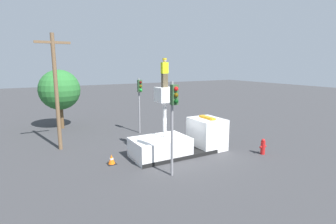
{
  "coord_description": "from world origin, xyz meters",
  "views": [
    {
      "loc": [
        -8.31,
        -14.03,
        5.84
      ],
      "look_at": [
        -1.16,
        -1.37,
        3.16
      ],
      "focal_mm": 28.0,
      "sensor_mm": 36.0,
      "label": 1
    }
  ],
  "objects_px": {
    "bucket_truck": "(182,140)",
    "fire_hydrant": "(263,147)",
    "traffic_cone_rear": "(112,160)",
    "traffic_light_pole": "(174,110)",
    "worker": "(165,73)",
    "traffic_light_across": "(140,94)",
    "tree_left_bg": "(60,90)",
    "utility_pole": "(56,88)"
  },
  "relations": [
    {
      "from": "bucket_truck",
      "to": "utility_pole",
      "type": "bearing_deg",
      "value": 144.99
    },
    {
      "from": "bucket_truck",
      "to": "traffic_cone_rear",
      "type": "xyz_separation_m",
      "value": [
        -4.65,
        0.39,
        -0.59
      ]
    },
    {
      "from": "traffic_cone_rear",
      "to": "utility_pole",
      "type": "distance_m",
      "value": 6.35
    },
    {
      "from": "traffic_cone_rear",
      "to": "worker",
      "type": "bearing_deg",
      "value": -6.58
    },
    {
      "from": "fire_hydrant",
      "to": "tree_left_bg",
      "type": "xyz_separation_m",
      "value": [
        -10.42,
        14.0,
        3.03
      ]
    },
    {
      "from": "traffic_light_across",
      "to": "fire_hydrant",
      "type": "relative_size",
      "value": 4.5
    },
    {
      "from": "traffic_cone_rear",
      "to": "utility_pole",
      "type": "bearing_deg",
      "value": 116.8
    },
    {
      "from": "traffic_cone_rear",
      "to": "tree_left_bg",
      "type": "xyz_separation_m",
      "value": [
        -1.26,
        10.81,
        3.26
      ]
    },
    {
      "from": "fire_hydrant",
      "to": "worker",
      "type": "bearing_deg",
      "value": 154.15
    },
    {
      "from": "bucket_truck",
      "to": "traffic_cone_rear",
      "type": "bearing_deg",
      "value": 175.22
    },
    {
      "from": "bucket_truck",
      "to": "tree_left_bg",
      "type": "xyz_separation_m",
      "value": [
        -5.91,
        11.2,
        2.66
      ]
    },
    {
      "from": "bucket_truck",
      "to": "worker",
      "type": "xyz_separation_m",
      "value": [
        -1.28,
        0.0,
        4.44
      ]
    },
    {
      "from": "tree_left_bg",
      "to": "utility_pole",
      "type": "xyz_separation_m",
      "value": [
        -0.98,
        -6.37,
        0.69
      ]
    },
    {
      "from": "worker",
      "to": "traffic_cone_rear",
      "type": "height_order",
      "value": "worker"
    },
    {
      "from": "traffic_cone_rear",
      "to": "tree_left_bg",
      "type": "distance_m",
      "value": 11.36
    },
    {
      "from": "bucket_truck",
      "to": "tree_left_bg",
      "type": "relative_size",
      "value": 1.2
    },
    {
      "from": "worker",
      "to": "utility_pole",
      "type": "distance_m",
      "value": 7.48
    },
    {
      "from": "worker",
      "to": "traffic_light_pole",
      "type": "bearing_deg",
      "value": -110.44
    },
    {
      "from": "traffic_light_across",
      "to": "worker",
      "type": "bearing_deg",
      "value": -98.72
    },
    {
      "from": "worker",
      "to": "fire_hydrant",
      "type": "bearing_deg",
      "value": -25.85
    },
    {
      "from": "bucket_truck",
      "to": "fire_hydrant",
      "type": "relative_size",
      "value": 6.17
    },
    {
      "from": "traffic_light_pole",
      "to": "worker",
      "type": "bearing_deg",
      "value": 69.56
    },
    {
      "from": "fire_hydrant",
      "to": "traffic_cone_rear",
      "type": "distance_m",
      "value": 9.7
    },
    {
      "from": "traffic_light_pole",
      "to": "utility_pole",
      "type": "xyz_separation_m",
      "value": [
        -4.54,
        7.71,
        0.69
      ]
    },
    {
      "from": "bucket_truck",
      "to": "utility_pole",
      "type": "distance_m",
      "value": 9.06
    },
    {
      "from": "traffic_cone_rear",
      "to": "traffic_light_across",
      "type": "bearing_deg",
      "value": 52.65
    },
    {
      "from": "bucket_truck",
      "to": "traffic_light_across",
      "type": "relative_size",
      "value": 1.37
    },
    {
      "from": "traffic_light_pole",
      "to": "utility_pole",
      "type": "distance_m",
      "value": 8.97
    },
    {
      "from": "bucket_truck",
      "to": "traffic_light_across",
      "type": "height_order",
      "value": "traffic_light_across"
    },
    {
      "from": "traffic_light_across",
      "to": "fire_hydrant",
      "type": "distance_m",
      "value": 10.46
    },
    {
      "from": "fire_hydrant",
      "to": "tree_left_bg",
      "type": "height_order",
      "value": "tree_left_bg"
    },
    {
      "from": "traffic_light_pole",
      "to": "utility_pole",
      "type": "relative_size",
      "value": 0.64
    },
    {
      "from": "bucket_truck",
      "to": "fire_hydrant",
      "type": "xyz_separation_m",
      "value": [
        4.51,
        -2.8,
        -0.36
      ]
    },
    {
      "from": "traffic_light_pole",
      "to": "traffic_light_across",
      "type": "relative_size",
      "value": 1.06
    },
    {
      "from": "traffic_cone_rear",
      "to": "tree_left_bg",
      "type": "relative_size",
      "value": 0.11
    },
    {
      "from": "utility_pole",
      "to": "traffic_light_pole",
      "type": "bearing_deg",
      "value": -59.51
    },
    {
      "from": "traffic_light_pole",
      "to": "traffic_cone_rear",
      "type": "xyz_separation_m",
      "value": [
        -2.3,
        3.27,
        -3.25
      ]
    },
    {
      "from": "traffic_light_across",
      "to": "tree_left_bg",
      "type": "bearing_deg",
      "value": 137.02
    },
    {
      "from": "fire_hydrant",
      "to": "utility_pole",
      "type": "xyz_separation_m",
      "value": [
        -11.4,
        7.63,
        3.71
      ]
    },
    {
      "from": "bucket_truck",
      "to": "worker",
      "type": "distance_m",
      "value": 4.62
    },
    {
      "from": "traffic_light_pole",
      "to": "traffic_cone_rear",
      "type": "height_order",
      "value": "traffic_light_pole"
    },
    {
      "from": "traffic_light_pole",
      "to": "traffic_light_across",
      "type": "height_order",
      "value": "traffic_light_pole"
    }
  ]
}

